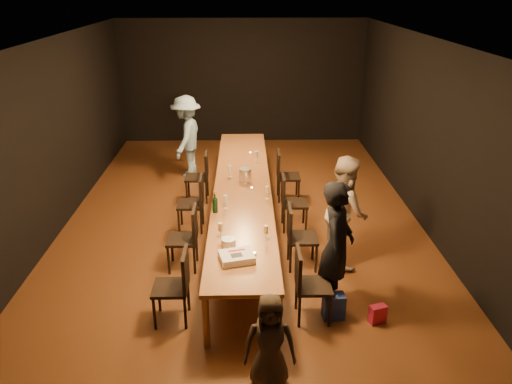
{
  "coord_description": "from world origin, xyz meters",
  "views": [
    {
      "loc": [
        0.05,
        -7.41,
        3.8
      ],
      "look_at": [
        0.2,
        -0.81,
        1.0
      ],
      "focal_mm": 35.0,
      "sensor_mm": 36.0,
      "label": 1
    }
  ],
  "objects_px": {
    "chair_left_2": "(190,203)",
    "child": "(270,343)",
    "woman_tan": "(345,210)",
    "plate_stack": "(229,242)",
    "man_blue": "(187,137)",
    "ice_bucket": "(245,175)",
    "champagne_bottle": "(215,202)",
    "chair_right_3": "(288,176)",
    "woman_birthday": "(337,246)",
    "chair_left_0": "(170,287)",
    "chair_left_1": "(182,239)",
    "chair_left_3": "(197,177)",
    "birthday_cake": "(237,257)",
    "chair_right_1": "(303,237)",
    "chair_right_0": "(314,285)",
    "chair_right_2": "(295,202)",
    "table": "(242,190)"
  },
  "relations": [
    {
      "from": "chair_left_2",
      "to": "child",
      "type": "relative_size",
      "value": 0.87
    },
    {
      "from": "woman_tan",
      "to": "plate_stack",
      "type": "relative_size",
      "value": 8.86
    },
    {
      "from": "man_blue",
      "to": "ice_bucket",
      "type": "xyz_separation_m",
      "value": [
        1.2,
        -2.27,
        0.02
      ]
    },
    {
      "from": "man_blue",
      "to": "champagne_bottle",
      "type": "distance_m",
      "value": 3.55
    },
    {
      "from": "chair_left_2",
      "to": "woman_tan",
      "type": "bearing_deg",
      "value": -114.5
    },
    {
      "from": "chair_right_3",
      "to": "woman_birthday",
      "type": "relative_size",
      "value": 0.55
    },
    {
      "from": "chair_left_0",
      "to": "chair_left_1",
      "type": "height_order",
      "value": "same"
    },
    {
      "from": "chair_left_2",
      "to": "ice_bucket",
      "type": "height_order",
      "value": "ice_bucket"
    },
    {
      "from": "chair_left_1",
      "to": "chair_left_0",
      "type": "bearing_deg",
      "value": -180.0
    },
    {
      "from": "chair_left_3",
      "to": "woman_birthday",
      "type": "relative_size",
      "value": 0.55
    },
    {
      "from": "plate_stack",
      "to": "man_blue",
      "type": "bearing_deg",
      "value": 102.43
    },
    {
      "from": "chair_left_2",
      "to": "chair_left_3",
      "type": "distance_m",
      "value": 1.2
    },
    {
      "from": "woman_tan",
      "to": "birthday_cake",
      "type": "height_order",
      "value": "woman_tan"
    },
    {
      "from": "chair_left_2",
      "to": "ice_bucket",
      "type": "relative_size",
      "value": 4.2
    },
    {
      "from": "man_blue",
      "to": "ice_bucket",
      "type": "height_order",
      "value": "man_blue"
    },
    {
      "from": "chair_right_3",
      "to": "chair_left_3",
      "type": "bearing_deg",
      "value": -90.0
    },
    {
      "from": "chair_left_1",
      "to": "birthday_cake",
      "type": "xyz_separation_m",
      "value": [
        0.79,
        -1.09,
        0.33
      ]
    },
    {
      "from": "man_blue",
      "to": "birthday_cake",
      "type": "distance_m",
      "value": 4.93
    },
    {
      "from": "chair_left_0",
      "to": "woman_tan",
      "type": "xyz_separation_m",
      "value": [
        2.3,
        1.35,
        0.34
      ]
    },
    {
      "from": "chair_left_2",
      "to": "champagne_bottle",
      "type": "bearing_deg",
      "value": -153.85
    },
    {
      "from": "chair_left_0",
      "to": "champagne_bottle",
      "type": "bearing_deg",
      "value": -17.71
    },
    {
      "from": "chair_right_1",
      "to": "plate_stack",
      "type": "height_order",
      "value": "chair_right_1"
    },
    {
      "from": "ice_bucket",
      "to": "chair_right_0",
      "type": "bearing_deg",
      "value": -73.17
    },
    {
      "from": "woman_birthday",
      "to": "ice_bucket",
      "type": "relative_size",
      "value": 7.57
    },
    {
      "from": "chair_right_2",
      "to": "chair_left_0",
      "type": "bearing_deg",
      "value": -35.31
    },
    {
      "from": "child",
      "to": "champagne_bottle",
      "type": "relative_size",
      "value": 3.29
    },
    {
      "from": "woman_tan",
      "to": "birthday_cake",
      "type": "relative_size",
      "value": 3.54
    },
    {
      "from": "chair_right_3",
      "to": "chair_left_1",
      "type": "bearing_deg",
      "value": -35.31
    },
    {
      "from": "chair_right_1",
      "to": "chair_left_3",
      "type": "height_order",
      "value": "same"
    },
    {
      "from": "chair_right_1",
      "to": "birthday_cake",
      "type": "bearing_deg",
      "value": -39.97
    },
    {
      "from": "woman_tan",
      "to": "woman_birthday",
      "type": "bearing_deg",
      "value": 156.64
    },
    {
      "from": "man_blue",
      "to": "child",
      "type": "relative_size",
      "value": 1.59
    },
    {
      "from": "chair_right_1",
      "to": "chair_right_3",
      "type": "height_order",
      "value": "same"
    },
    {
      "from": "child",
      "to": "birthday_cake",
      "type": "bearing_deg",
      "value": 105.69
    },
    {
      "from": "chair_left_0",
      "to": "man_blue",
      "type": "xyz_separation_m",
      "value": [
        -0.3,
        4.92,
        0.38
      ]
    },
    {
      "from": "table",
      "to": "chair_right_1",
      "type": "xyz_separation_m",
      "value": [
        0.85,
        -1.2,
        -0.24
      ]
    },
    {
      "from": "chair_left_0",
      "to": "table",
      "type": "bearing_deg",
      "value": -19.5
    },
    {
      "from": "chair_left_1",
      "to": "chair_left_3",
      "type": "distance_m",
      "value": 2.4
    },
    {
      "from": "chair_left_0",
      "to": "woman_tan",
      "type": "relative_size",
      "value": 0.58
    },
    {
      "from": "chair_right_3",
      "to": "chair_left_0",
      "type": "distance_m",
      "value": 3.98
    },
    {
      "from": "chair_right_3",
      "to": "chair_right_1",
      "type": "bearing_deg",
      "value": -0.0
    },
    {
      "from": "chair_right_1",
      "to": "chair_left_2",
      "type": "xyz_separation_m",
      "value": [
        -1.7,
        1.2,
        0.0
      ]
    },
    {
      "from": "chair_left_2",
      "to": "plate_stack",
      "type": "relative_size",
      "value": 5.11
    },
    {
      "from": "woman_tan",
      "to": "birthday_cake",
      "type": "distance_m",
      "value": 1.96
    },
    {
      "from": "chair_right_0",
      "to": "woman_tan",
      "type": "distance_m",
      "value": 1.52
    },
    {
      "from": "plate_stack",
      "to": "ice_bucket",
      "type": "distance_m",
      "value": 2.2
    },
    {
      "from": "table",
      "to": "woman_tan",
      "type": "bearing_deg",
      "value": -35.84
    },
    {
      "from": "chair_left_3",
      "to": "woman_tan",
      "type": "bearing_deg",
      "value": -134.33
    },
    {
      "from": "chair_right_0",
      "to": "child",
      "type": "xyz_separation_m",
      "value": [
        -0.58,
        -1.1,
        0.07
      ]
    },
    {
      "from": "chair_left_1",
      "to": "woman_birthday",
      "type": "height_order",
      "value": "woman_birthday"
    }
  ]
}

